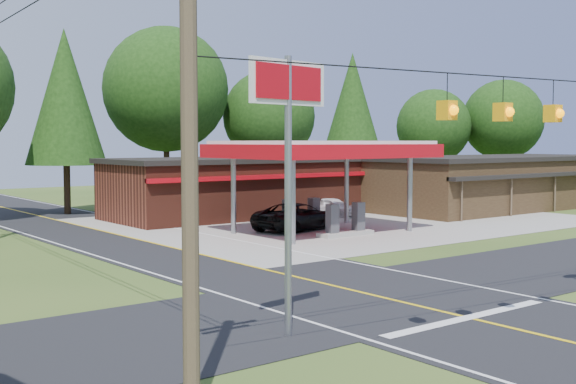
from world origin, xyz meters
TOP-DOWN VIEW (x-y plane):
  - ground at (0.00, 0.00)m, footprint 120.00×120.00m
  - main_highway at (0.00, 0.00)m, footprint 8.00×120.00m
  - cross_road at (0.00, 0.00)m, footprint 70.00×7.00m
  - lane_center_yellow at (0.00, 0.00)m, footprint 0.15×110.00m
  - gas_canopy at (9.00, 13.00)m, footprint 10.60×7.40m
  - convenience_store at (10.00, 22.98)m, footprint 16.40×7.55m
  - strip_building at (28.00, 15.98)m, footprint 20.40×8.75m
  - utility_pole_near_left at (-9.50, -5.00)m, footprint 1.80×0.30m
  - overhead_beacons at (-1.00, -6.00)m, footprint 17.04×2.04m
  - treeline_backdrop at (0.82, 24.01)m, footprint 70.27×51.59m
  - suv_car at (8.50, 14.50)m, footprint 6.36×6.36m
  - sedan_car at (15.02, 19.07)m, footprint 4.40×4.40m
  - big_stop_sign at (-5.00, -2.01)m, footprint 2.55×0.48m

SIDE VIEW (x-z plane):
  - ground at x=0.00m, z-range 0.00..0.00m
  - main_highway at x=0.00m, z-range 0.00..0.02m
  - cross_road at x=0.00m, z-range 0.00..0.03m
  - lane_center_yellow at x=0.00m, z-range 0.02..0.03m
  - sedan_car at x=15.02m, z-range 0.00..1.22m
  - suv_car at x=8.50m, z-range 0.00..1.50m
  - strip_building at x=28.00m, z-range 0.01..3.81m
  - convenience_store at x=10.00m, z-range 0.02..3.82m
  - gas_canopy at x=9.00m, z-range 1.83..6.70m
  - big_stop_sign at x=-5.00m, z-range 1.69..8.59m
  - utility_pole_near_left at x=-9.50m, z-range 0.20..10.20m
  - overhead_beacons at x=-1.00m, z-range 5.70..6.73m
  - treeline_backdrop at x=0.82m, z-range 0.84..14.14m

